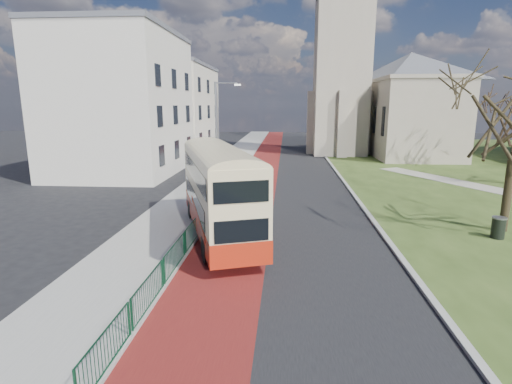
# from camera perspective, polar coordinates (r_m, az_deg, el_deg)

# --- Properties ---
(ground) EXTENTS (160.00, 160.00, 0.00)m
(ground) POSITION_cam_1_polar(r_m,az_deg,el_deg) (16.12, -0.48, -10.70)
(ground) COLOR black
(ground) RESTS_ON ground
(road_carriageway) EXTENTS (9.00, 120.00, 0.01)m
(road_carriageway) POSITION_cam_1_polar(r_m,az_deg,el_deg) (35.35, 4.65, 2.04)
(road_carriageway) COLOR black
(road_carriageway) RESTS_ON ground
(bus_lane) EXTENTS (3.40, 120.00, 0.01)m
(bus_lane) POSITION_cam_1_polar(r_m,az_deg,el_deg) (35.43, 0.28, 2.11)
(bus_lane) COLOR #591414
(bus_lane) RESTS_ON ground
(pavement_west) EXTENTS (4.00, 120.00, 0.12)m
(pavement_west) POSITION_cam_1_polar(r_m,az_deg,el_deg) (35.88, -5.79, 2.26)
(pavement_west) COLOR gray
(pavement_west) RESTS_ON ground
(kerb_west) EXTENTS (0.25, 120.00, 0.13)m
(kerb_west) POSITION_cam_1_polar(r_m,az_deg,el_deg) (35.59, -2.61, 2.24)
(kerb_west) COLOR #999993
(kerb_west) RESTS_ON ground
(kerb_east) EXTENTS (0.25, 80.00, 0.13)m
(kerb_east) POSITION_cam_1_polar(r_m,az_deg,el_deg) (37.62, 11.67, 2.55)
(kerb_east) COLOR #999993
(kerb_east) RESTS_ON ground
(pedestrian_railing) EXTENTS (0.07, 24.00, 1.12)m
(pedestrian_railing) POSITION_cam_1_polar(r_m,az_deg,el_deg) (20.09, -7.96, -4.43)
(pedestrian_railing) COLOR #0E3E24
(pedestrian_railing) RESTS_ON ground
(gothic_church) EXTENTS (16.38, 18.00, 40.00)m
(gothic_church) POSITION_cam_1_polar(r_m,az_deg,el_deg) (54.41, 17.25, 19.04)
(gothic_church) COLOR gray
(gothic_church) RESTS_ON ground
(street_block_near) EXTENTS (10.30, 14.30, 13.00)m
(street_block_near) POSITION_cam_1_polar(r_m,az_deg,el_deg) (39.81, -18.63, 12.02)
(street_block_near) COLOR beige
(street_block_near) RESTS_ON ground
(street_block_far) EXTENTS (10.30, 16.30, 11.50)m
(street_block_far) POSITION_cam_1_polar(r_m,az_deg,el_deg) (54.94, -12.05, 11.52)
(street_block_far) COLOR beige
(street_block_far) RESTS_ON ground
(streetlamp) EXTENTS (2.13, 0.18, 8.00)m
(streetlamp) POSITION_cam_1_polar(r_m,az_deg,el_deg) (33.30, -5.44, 9.35)
(streetlamp) COLOR gray
(streetlamp) RESTS_ON pavement_west
(bus) EXTENTS (5.50, 10.42, 4.27)m
(bus) POSITION_cam_1_polar(r_m,az_deg,el_deg) (19.13, -5.34, 0.61)
(bus) COLOR #A1220E
(bus) RESTS_ON ground
(litter_bin) EXTENTS (0.70, 0.70, 1.05)m
(litter_bin) POSITION_cam_1_polar(r_m,az_deg,el_deg) (22.38, 31.32, -4.37)
(litter_bin) COLOR black
(litter_bin) RESTS_ON grass_green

